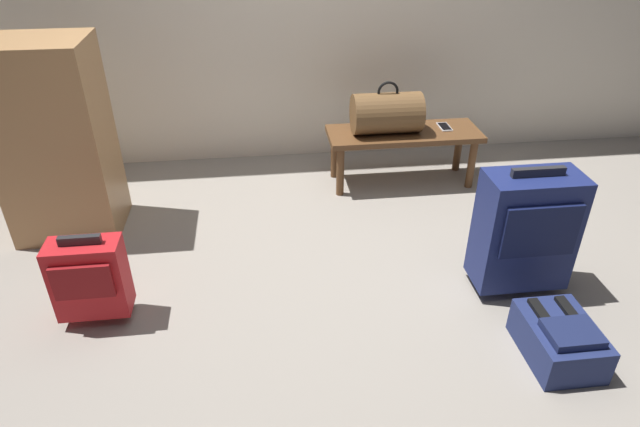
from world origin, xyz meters
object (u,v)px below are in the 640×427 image
object	(u,v)px
suitcase_upright_navy	(525,230)
backpack_navy	(559,339)
bench	(403,139)
duffel_bag_brown	(387,113)
cell_phone	(444,127)
suitcase_small_red	(89,278)
side_cabinet	(55,141)

from	to	relation	value
suitcase_upright_navy	backpack_navy	xyz separation A→B (m)	(-0.02, -0.48, -0.25)
bench	duffel_bag_brown	size ratio (longest dim) A/B	2.27
cell_phone	suitcase_upright_navy	xyz separation A→B (m)	(0.01, -1.22, -0.03)
bench	suitcase_small_red	xyz separation A→B (m)	(-1.75, -1.18, -0.08)
suitcase_small_red	side_cabinet	distance (m)	0.96
duffel_bag_brown	suitcase_small_red	world-z (taller)	duffel_bag_brown
backpack_navy	side_cabinet	xyz separation A→B (m)	(-2.33, 1.34, 0.46)
bench	suitcase_upright_navy	bearing A→B (deg)	-76.38
duffel_bag_brown	cell_phone	xyz separation A→B (m)	(0.41, 0.03, -0.13)
bench	suitcase_upright_navy	xyz separation A→B (m)	(0.29, -1.19, 0.03)
cell_phone	suitcase_small_red	xyz separation A→B (m)	(-2.03, -1.21, -0.14)
bench	side_cabinet	xyz separation A→B (m)	(-2.06, -0.33, 0.24)
duffel_bag_brown	backpack_navy	distance (m)	1.76
suitcase_small_red	backpack_navy	distance (m)	2.08
bench	side_cabinet	distance (m)	2.10
cell_phone	suitcase_small_red	size ratio (longest dim) A/B	0.31
duffel_bag_brown	cell_phone	world-z (taller)	duffel_bag_brown
backpack_navy	suitcase_small_red	bearing A→B (deg)	166.42
suitcase_small_red	side_cabinet	bearing A→B (deg)	110.25
suitcase_small_red	backpack_navy	bearing A→B (deg)	-13.58
duffel_bag_brown	suitcase_small_red	distance (m)	2.02
side_cabinet	suitcase_upright_navy	bearing A→B (deg)	-20.14
cell_phone	side_cabinet	distance (m)	2.38
duffel_bag_brown	side_cabinet	world-z (taller)	side_cabinet
bench	duffel_bag_brown	bearing A→B (deg)	-180.00
duffel_bag_brown	side_cabinet	bearing A→B (deg)	-170.41
suitcase_upright_navy	cell_phone	bearing A→B (deg)	90.28
bench	side_cabinet	world-z (taller)	side_cabinet
cell_phone	backpack_navy	distance (m)	1.72
bench	suitcase_upright_navy	size ratio (longest dim) A/B	1.49
duffel_bag_brown	backpack_navy	bearing A→B (deg)	-76.65
side_cabinet	bench	bearing A→B (deg)	9.02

